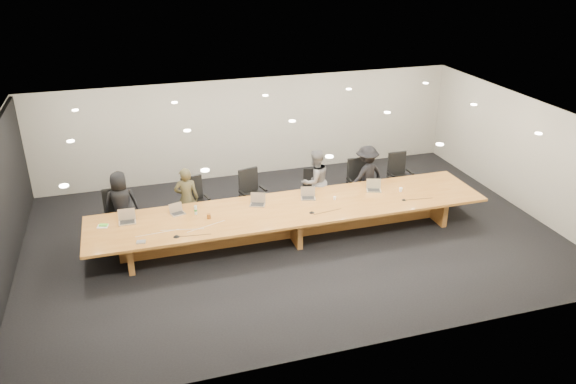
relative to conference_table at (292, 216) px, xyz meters
name	(u,v)px	position (x,y,z in m)	size (l,w,h in m)	color
ground	(292,237)	(0.00, 0.00, -0.52)	(12.00, 12.00, 0.00)	black
back_wall	(250,127)	(0.00, 4.00, 0.88)	(12.00, 0.02, 2.80)	beige
conference_table	(292,216)	(0.00, 0.00, 0.00)	(9.00, 1.80, 0.75)	#9C5D22
chair_far_left	(116,214)	(-3.82, 1.19, 0.05)	(0.58, 0.58, 1.13)	black
chair_left	(196,202)	(-1.99, 1.21, 0.08)	(0.61, 0.61, 1.20)	black
chair_mid_left	(253,194)	(-0.59, 1.30, 0.08)	(0.61, 0.61, 1.20)	black
chair_mid_right	(313,190)	(0.92, 1.18, 0.02)	(0.55, 0.55, 1.08)	black
chair_right	(360,182)	(2.21, 1.25, 0.07)	(0.60, 0.60, 1.18)	black
chair_far_right	(400,176)	(3.37, 1.27, 0.08)	(0.61, 0.61, 1.21)	black
person_a	(121,204)	(-3.67, 1.26, 0.25)	(0.75, 0.49, 1.54)	black
person_b	(187,199)	(-2.21, 1.12, 0.24)	(0.56, 0.37, 1.53)	#38341E
person_c	(315,181)	(0.95, 1.13, 0.29)	(0.79, 0.61, 1.62)	#5C5B5E
person_d	(366,175)	(2.34, 1.15, 0.26)	(1.01, 0.58, 1.57)	black
laptop_a	(127,217)	(-3.58, 0.30, 0.37)	(0.36, 0.26, 0.28)	#BFAA92
laptop_b	(178,209)	(-2.49, 0.41, 0.35)	(0.30, 0.22, 0.23)	tan
laptop_c	(257,200)	(-0.72, 0.33, 0.36)	(0.34, 0.25, 0.27)	tan
laptop_d	(308,194)	(0.50, 0.33, 0.36)	(0.33, 0.24, 0.26)	tan
laptop_e	(374,186)	(2.15, 0.29, 0.36)	(0.34, 0.25, 0.27)	tan
water_bottle	(196,210)	(-2.12, 0.28, 0.33)	(0.06, 0.06, 0.20)	silver
amber_mug	(209,216)	(-1.88, 0.00, 0.28)	(0.09, 0.09, 0.11)	brown
paper_cup_near	(335,198)	(1.07, 0.10, 0.27)	(0.06, 0.06, 0.08)	white
paper_cup_far	(401,190)	(2.75, 0.07, 0.28)	(0.08, 0.08, 0.10)	white
notepad	(103,226)	(-4.08, 0.27, 0.24)	(0.22, 0.17, 0.01)	white
lime_gadget	(103,225)	(-4.06, 0.29, 0.26)	(0.17, 0.09, 0.03)	#5BC835
av_box	(141,242)	(-3.35, -0.65, 0.24)	(0.18, 0.13, 0.03)	#BABABF
mic_left	(176,236)	(-2.65, -0.62, 0.25)	(0.14, 0.14, 0.03)	black
mic_center	(312,212)	(0.34, -0.39, 0.24)	(0.12, 0.12, 0.03)	black
mic_right	(404,200)	(2.59, -0.39, 0.24)	(0.10, 0.10, 0.03)	black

